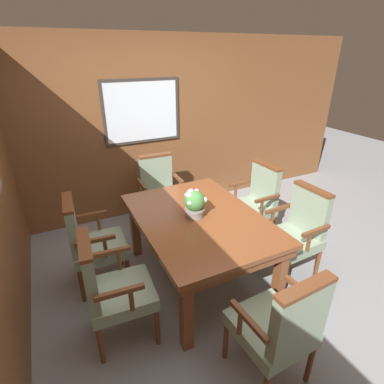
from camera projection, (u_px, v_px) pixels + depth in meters
name	position (u px, v px, depth m)	size (l,w,h in m)	color
ground_plane	(206.00, 288.00, 3.10)	(14.00, 14.00, 0.00)	gray
wall_back	(141.00, 130.00, 4.13)	(7.20, 0.08, 2.45)	brown
dining_table	(199.00, 225.00, 2.97)	(1.14, 1.61, 0.76)	brown
chair_right_near	(297.00, 230.00, 3.10)	(0.53, 0.55, 1.00)	brown
chair_head_near	(280.00, 325.00, 2.02)	(0.55, 0.54, 1.00)	brown
chair_left_far	(90.00, 240.00, 2.93)	(0.54, 0.56, 1.00)	brown
chair_head_far	(160.00, 190.00, 4.00)	(0.55, 0.53, 1.00)	brown
chair_left_near	(110.00, 286.00, 2.36)	(0.54, 0.56, 1.00)	brown
chair_right_far	(255.00, 200.00, 3.72)	(0.54, 0.55, 1.00)	brown
potted_plant	(195.00, 203.00, 2.87)	(0.21, 0.20, 0.28)	gray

